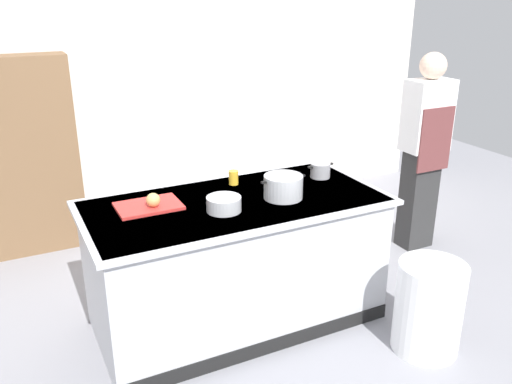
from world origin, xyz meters
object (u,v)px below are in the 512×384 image
at_px(mixing_bowl, 224,204).
at_px(person_chef, 424,148).
at_px(bookshelf, 9,160).
at_px(stock_pot, 283,187).
at_px(trash_bin, 429,307).
at_px(sauce_pan, 320,170).
at_px(juice_cup, 234,178).
at_px(onion, 153,200).

bearing_deg(mixing_bowl, person_chef, 12.77).
xyz_separation_m(person_chef, bookshelf, (-3.20, 1.45, -0.06)).
height_order(stock_pot, trash_bin, stock_pot).
bearing_deg(sauce_pan, stock_pot, -151.72).
distance_m(trash_bin, person_chef, 1.66).
bearing_deg(person_chef, mixing_bowl, 105.74).
relative_size(stock_pot, sauce_pan, 1.54).
xyz_separation_m(mixing_bowl, person_chef, (2.07, 0.47, -0.03)).
xyz_separation_m(juice_cup, trash_bin, (0.83, -1.14, -0.65)).
xyz_separation_m(sauce_pan, bookshelf, (-2.02, 1.65, -0.10)).
bearing_deg(person_chef, juice_cup, 94.66).
bearing_deg(juice_cup, sauce_pan, -13.03).
bearing_deg(trash_bin, bookshelf, 130.00).
xyz_separation_m(stock_pot, mixing_bowl, (-0.44, -0.03, -0.03)).
distance_m(stock_pot, mixing_bowl, 0.44).
xyz_separation_m(sauce_pan, person_chef, (1.18, 0.20, -0.04)).
bearing_deg(bookshelf, person_chef, -24.43).
relative_size(onion, juice_cup, 0.89).
bearing_deg(mixing_bowl, bookshelf, 120.55).
relative_size(onion, trash_bin, 0.15).
bearing_deg(sauce_pan, mixing_bowl, -163.09).
xyz_separation_m(onion, sauce_pan, (1.27, 0.05, -0.01)).
height_order(stock_pot, juice_cup, stock_pot).
height_order(mixing_bowl, juice_cup, juice_cup).
height_order(sauce_pan, bookshelf, bookshelf).
xyz_separation_m(onion, stock_pot, (0.82, -0.19, 0.01)).
bearing_deg(onion, sauce_pan, 2.36).
bearing_deg(stock_pot, juice_cup, 115.72).
xyz_separation_m(onion, person_chef, (2.45, 0.25, -0.05)).
xyz_separation_m(mixing_bowl, bookshelf, (-1.13, 1.92, -0.09)).
height_order(juice_cup, trash_bin, juice_cup).
distance_m(sauce_pan, person_chef, 1.20).
height_order(mixing_bowl, bookshelf, bookshelf).
relative_size(sauce_pan, juice_cup, 2.10).
xyz_separation_m(stock_pot, trash_bin, (0.65, -0.76, -0.67)).
distance_m(sauce_pan, juice_cup, 0.65).
distance_m(sauce_pan, trash_bin, 1.21).
relative_size(onion, person_chef, 0.05).
relative_size(trash_bin, bookshelf, 0.36).
bearing_deg(mixing_bowl, stock_pot, 3.81).
height_order(mixing_bowl, person_chef, person_chef).
bearing_deg(stock_pot, trash_bin, -49.33).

